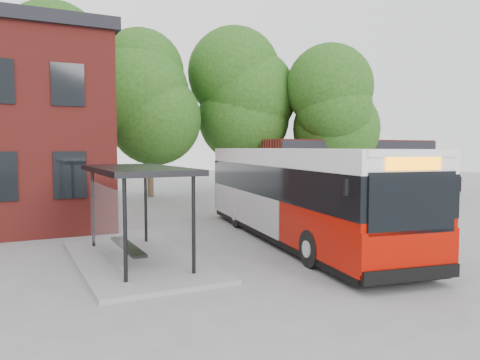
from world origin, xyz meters
name	(u,v)px	position (x,y,z in m)	size (l,w,h in m)	color
ground	(254,242)	(0.00, 0.00, 0.00)	(100.00, 100.00, 0.00)	slate
shop_row	(339,166)	(15.00, 14.00, 2.00)	(14.00, 6.20, 4.00)	maroon
bus_shelter	(137,214)	(-4.50, -1.00, 1.45)	(3.60, 7.00, 2.90)	black
bike_rail	(307,198)	(9.28, 10.00, 0.19)	(5.20, 0.10, 0.38)	black
tree_0	(41,113)	(-6.00, 16.00, 5.50)	(7.92, 7.92, 11.00)	#1D4312
tree_1	(150,122)	(1.00, 17.00, 5.20)	(7.92, 7.92, 10.40)	#1D4312
tree_2	(246,120)	(8.00, 16.00, 5.50)	(7.92, 7.92, 11.00)	#1D4312
tree_3	(335,131)	(13.00, 12.00, 4.64)	(7.04, 7.04, 9.28)	#1D4312
city_bus	(296,195)	(1.62, -0.30, 1.70)	(2.85, 13.38, 3.40)	#A10B00
bicycle_0	(291,197)	(7.59, 9.22, 0.44)	(0.59, 1.68, 0.88)	#0F2547
bicycle_1	(295,195)	(8.09, 9.53, 0.50)	(0.47, 1.67, 1.00)	#25242A
bicycle_2	(295,194)	(8.87, 10.80, 0.40)	(0.53, 1.52, 0.80)	black
bicycle_3	(311,194)	(9.45, 9.82, 0.49)	(0.46, 1.62, 0.98)	black
bicycle_4	(306,192)	(9.87, 10.98, 0.47)	(0.62, 1.78, 0.94)	black
bicycle_5	(331,193)	(10.66, 9.31, 0.54)	(0.51, 1.81, 1.09)	#222227
bicycle_6	(333,194)	(10.63, 9.03, 0.49)	(0.66, 1.88, 0.99)	#2B2B2E
bicycle_7	(341,190)	(12.21, 10.21, 0.56)	(0.52, 1.85, 1.11)	black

